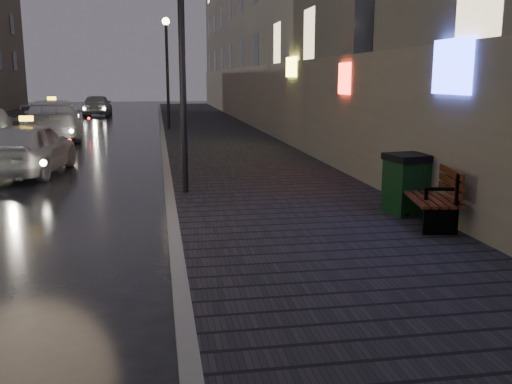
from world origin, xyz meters
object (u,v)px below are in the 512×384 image
trash_bin (407,183)px  lamp_near (182,35)px  taxi_near (29,148)px  taxi_mid (53,120)px  lamp_far (167,59)px  bench (432,194)px  car_far (97,105)px

trash_bin → lamp_near: bearing=135.8°
taxi_near → trash_bin: bearing=147.0°
taxi_mid → lamp_far: bearing=-158.1°
bench → taxi_near: bearing=148.8°
taxi_near → lamp_far: bearing=-101.9°
taxi_mid → car_far: 15.66m
lamp_far → taxi_near: lamp_far is taller
car_far → bench: bearing=105.0°
bench → trash_bin: trash_bin is taller
car_far → lamp_near: bearing=99.0°
lamp_near → taxi_near: size_ratio=1.23×
lamp_far → car_far: lamp_far is taller
taxi_mid → bench: bearing=111.6°
taxi_near → taxi_mid: taxi_mid is taller
bench → trash_bin: (-0.13, 0.72, 0.06)m
bench → trash_bin: size_ratio=1.87×
bench → car_far: 33.50m
taxi_near → taxi_mid: size_ratio=0.74×
trash_bin → taxi_near: 10.42m
car_far → taxi_mid: bearing=88.7°
lamp_near → car_far: size_ratio=1.19×
trash_bin → car_far: car_far is taller
bench → lamp_far: bearing=112.9°
lamp_near → car_far: 29.43m
trash_bin → lamp_far: bearing=91.9°
taxi_near → bench: bearing=144.5°
bench → taxi_mid: 18.98m
lamp_near → trash_bin: lamp_near is taller
lamp_near → lamp_far: size_ratio=1.00×
trash_bin → car_far: size_ratio=0.25×
lamp_near → lamp_far: (0.00, 16.00, 0.00)m
taxi_mid → trash_bin: bearing=112.4°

